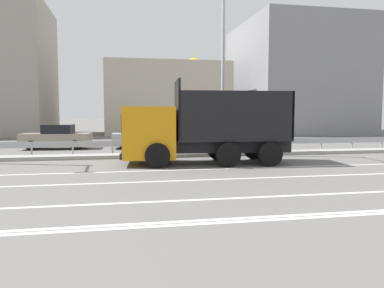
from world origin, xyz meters
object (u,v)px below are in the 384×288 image
(median_road_sign, at_px, (286,130))
(street_lamp_2, at_px, (224,61))
(parked_car_6, at_px, (230,135))
(church_tower, at_px, (194,95))
(dump_truck, at_px, (185,134))
(parked_car_5, at_px, (143,137))
(parked_car_4, at_px, (57,137))

(median_road_sign, xyz_separation_m, street_lamp_2, (-3.56, -0.04, 3.63))
(parked_car_6, xyz_separation_m, church_tower, (2.94, 27.74, 4.05))
(church_tower, bearing_deg, dump_truck, -101.75)
(dump_truck, relative_size, street_lamp_2, 0.85)
(parked_car_5, xyz_separation_m, church_tower, (8.79, 27.84, 4.09))
(dump_truck, height_order, street_lamp_2, street_lamp_2)
(street_lamp_2, xyz_separation_m, parked_car_4, (-9.33, 5.54, -4.20))
(parked_car_4, relative_size, parked_car_6, 1.07)
(median_road_sign, relative_size, street_lamp_2, 0.28)
(median_road_sign, xyz_separation_m, parked_car_5, (-7.50, 5.04, -0.60))
(parked_car_5, bearing_deg, dump_truck, -169.15)
(street_lamp_2, xyz_separation_m, church_tower, (4.86, 32.92, -0.14))
(median_road_sign, xyz_separation_m, parked_car_6, (-1.64, 5.14, -0.56))
(median_road_sign, distance_m, church_tower, 33.09)
(dump_truck, xyz_separation_m, church_tower, (7.42, 35.64, 3.50))
(median_road_sign, bearing_deg, church_tower, 87.74)
(dump_truck, distance_m, parked_car_4, 10.70)
(parked_car_4, xyz_separation_m, church_tower, (14.19, 27.38, 4.06))
(street_lamp_2, height_order, parked_car_5, street_lamp_2)
(parked_car_5, height_order, parked_car_6, parked_car_6)
(parked_car_4, xyz_separation_m, parked_car_6, (11.25, -0.36, 0.01))
(median_road_sign, distance_m, parked_car_6, 5.42)
(parked_car_5, bearing_deg, street_lamp_2, -141.43)
(dump_truck, bearing_deg, parked_car_4, 43.74)
(parked_car_6, bearing_deg, parked_car_5, 91.72)
(dump_truck, height_order, parked_car_6, dump_truck)
(street_lamp_2, bearing_deg, dump_truck, -133.18)
(street_lamp_2, height_order, parked_car_6, street_lamp_2)
(street_lamp_2, xyz_separation_m, parked_car_6, (1.92, 5.18, -4.19))
(dump_truck, distance_m, church_tower, 36.58)
(parked_car_4, bearing_deg, median_road_sign, -108.90)
(church_tower, bearing_deg, median_road_sign, -92.26)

